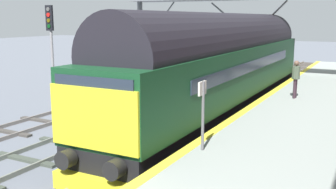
% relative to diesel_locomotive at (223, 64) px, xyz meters
% --- Properties ---
extents(ground_plane, '(140.00, 140.00, 0.00)m').
position_rel_diesel_locomotive_xyz_m(ground_plane, '(-0.00, -4.26, -2.48)').
color(ground_plane, slate).
rests_on(ground_plane, ground).
extents(track_main, '(2.50, 60.00, 0.15)m').
position_rel_diesel_locomotive_xyz_m(track_main, '(-0.00, -4.26, -2.43)').
color(track_main, gray).
rests_on(track_main, ground).
extents(track_adjacent_west, '(2.50, 60.00, 0.15)m').
position_rel_diesel_locomotive_xyz_m(track_adjacent_west, '(-3.55, -4.26, -2.43)').
color(track_adjacent_west, slate).
rests_on(track_adjacent_west, ground).
extents(track_adjacent_far_west, '(2.50, 60.00, 0.15)m').
position_rel_diesel_locomotive_xyz_m(track_adjacent_far_west, '(-6.67, -4.26, -2.43)').
color(track_adjacent_far_west, gray).
rests_on(track_adjacent_far_west, ground).
extents(station_platform, '(4.00, 44.00, 1.01)m').
position_rel_diesel_locomotive_xyz_m(station_platform, '(3.60, -4.26, -1.98)').
color(station_platform, '#99A39C').
rests_on(station_platform, ground).
extents(diesel_locomotive, '(2.74, 18.66, 4.68)m').
position_rel_diesel_locomotive_xyz_m(diesel_locomotive, '(0.00, 0.00, 0.00)').
color(diesel_locomotive, black).
rests_on(diesel_locomotive, ground).
extents(signal_post_far, '(0.44, 0.22, 5.10)m').
position_rel_diesel_locomotive_xyz_m(signal_post_far, '(-8.85, -1.26, 0.83)').
color(signal_post_far, gray).
rests_on(signal_post_far, ground).
extents(platform_number_sign, '(0.10, 0.44, 1.84)m').
position_rel_diesel_locomotive_xyz_m(platform_number_sign, '(2.12, -7.25, -0.25)').
color(platform_number_sign, slate).
rests_on(platform_number_sign, station_platform).
extents(waiting_passenger, '(0.35, 0.51, 1.64)m').
position_rel_diesel_locomotive_xyz_m(waiting_passenger, '(2.94, 1.19, -0.49)').
color(waiting_passenger, '#37252F').
rests_on(waiting_passenger, station_platform).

